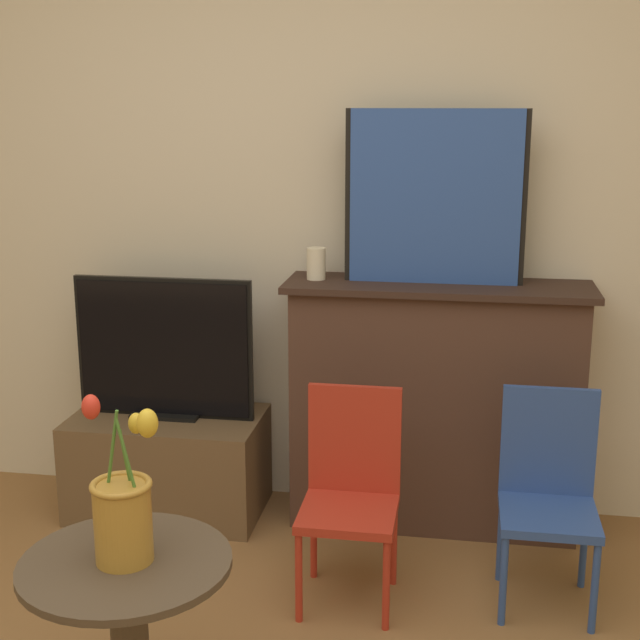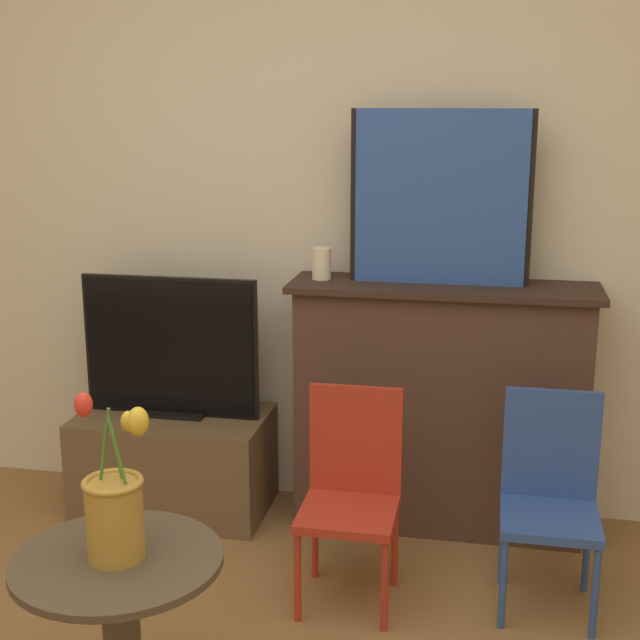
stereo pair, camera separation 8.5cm
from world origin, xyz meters
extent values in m
cube|color=beige|center=(0.00, 2.13, 1.35)|extent=(8.00, 0.06, 2.70)
cube|color=#4C3328|center=(0.50, 1.94, 0.49)|extent=(1.10, 0.32, 0.97)
cube|color=#35231C|center=(0.50, 1.93, 0.96)|extent=(1.16, 0.36, 0.02)
cube|color=black|center=(0.47, 1.95, 1.29)|extent=(0.67, 0.02, 0.64)
cube|color=#2D51A8|center=(0.47, 1.94, 1.29)|extent=(0.63, 0.02, 0.64)
cylinder|color=silver|center=(0.03, 1.94, 1.03)|extent=(0.07, 0.07, 0.12)
cube|color=brown|center=(-0.57, 1.86, 0.20)|extent=(0.76, 0.45, 0.41)
cube|color=black|center=(-0.57, 1.86, 0.42)|extent=(0.27, 0.12, 0.02)
cube|color=black|center=(-0.57, 1.87, 0.69)|extent=(0.72, 0.02, 0.56)
cube|color=black|center=(-0.57, 1.86, 0.69)|extent=(0.69, 0.02, 0.53)
cylinder|color=#B22D1E|center=(0.10, 1.15, 0.15)|extent=(0.02, 0.02, 0.31)
cylinder|color=#B22D1E|center=(0.38, 1.15, 0.15)|extent=(0.02, 0.02, 0.31)
cylinder|color=#B22D1E|center=(0.10, 1.43, 0.15)|extent=(0.02, 0.02, 0.31)
cylinder|color=#B22D1E|center=(0.38, 1.43, 0.15)|extent=(0.02, 0.02, 0.31)
cube|color=#B22D1E|center=(0.24, 1.29, 0.32)|extent=(0.31, 0.31, 0.03)
cube|color=#B22D1E|center=(0.24, 1.43, 0.53)|extent=(0.31, 0.02, 0.38)
cylinder|color=#2D4C99|center=(0.75, 1.24, 0.15)|extent=(0.02, 0.02, 0.31)
cylinder|color=#2D4C99|center=(1.03, 1.24, 0.15)|extent=(0.02, 0.02, 0.31)
cylinder|color=#2D4C99|center=(0.75, 1.52, 0.15)|extent=(0.02, 0.02, 0.31)
cylinder|color=#2D4C99|center=(1.03, 1.52, 0.15)|extent=(0.02, 0.02, 0.31)
cube|color=#2D4C99|center=(0.89, 1.38, 0.32)|extent=(0.31, 0.31, 0.03)
cube|color=#2D4C99|center=(0.89, 1.52, 0.53)|extent=(0.31, 0.02, 0.38)
cylinder|color=#4C3D2D|center=(-0.20, 0.48, 0.54)|extent=(0.52, 0.52, 0.02)
cylinder|color=#B78433|center=(-0.20, 0.48, 0.65)|extent=(0.14, 0.14, 0.20)
torus|color=#B78433|center=(-0.20, 0.48, 0.75)|extent=(0.15, 0.15, 0.02)
cylinder|color=#477A2D|center=(-0.17, 0.48, 0.80)|extent=(0.06, 0.02, 0.24)
ellipsoid|color=gold|center=(-0.12, 0.47, 0.92)|extent=(0.05, 0.05, 0.07)
cylinder|color=#477A2D|center=(-0.19, 0.50, 0.79)|extent=(0.02, 0.04, 0.21)
ellipsoid|color=gold|center=(-0.17, 0.54, 0.89)|extent=(0.04, 0.04, 0.05)
cylinder|color=#477A2D|center=(-0.22, 0.49, 0.81)|extent=(0.06, 0.02, 0.26)
ellipsoid|color=red|center=(-0.27, 0.50, 0.94)|extent=(0.04, 0.04, 0.06)
camera|label=1|loc=(0.59, -1.38, 1.64)|focal=50.00mm
camera|label=2|loc=(0.68, -1.36, 1.64)|focal=50.00mm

